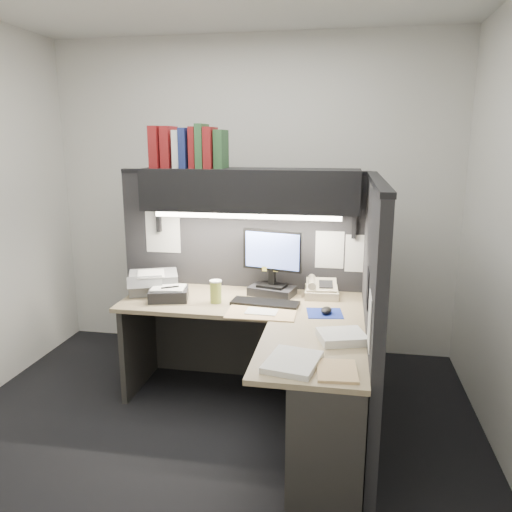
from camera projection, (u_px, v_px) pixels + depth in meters
name	position (u px, v px, depth m)	size (l,w,h in m)	color
floor	(210.00, 434.00, 3.21)	(3.50, 3.50, 0.00)	black
wall_back	(252.00, 199.00, 4.34)	(3.50, 0.04, 2.70)	silver
wall_front	(65.00, 314.00, 1.46)	(3.50, 0.04, 2.70)	silver
partition_back	(243.00, 277.00, 3.91)	(1.90, 0.06, 1.60)	black
partition_right	(371.00, 317.00, 3.03)	(0.06, 1.50, 1.60)	black
desk	(276.00, 377.00, 3.03)	(1.70, 1.53, 0.73)	#998261
overhead_shelf	(250.00, 190.00, 3.57)	(1.55, 0.34, 0.30)	black
task_light_tube	(246.00, 216.00, 3.47)	(0.04, 0.04, 1.32)	white
monitor	(272.00, 270.00, 3.64)	(0.45, 0.27, 0.49)	black
keyboard	(265.00, 303.00, 3.47)	(0.47, 0.16, 0.02)	black
mousepad	(325.00, 313.00, 3.29)	(0.23, 0.21, 0.00)	navy
mouse	(326.00, 310.00, 3.28)	(0.07, 0.11, 0.04)	black
telephone	(321.00, 290.00, 3.64)	(0.24, 0.25, 0.10)	beige
coffee_cup	(216.00, 292.00, 3.50)	(0.08, 0.08, 0.15)	#B2B749
printer	(154.00, 282.00, 3.76)	(0.35, 0.30, 0.14)	gray
notebook_stack	(169.00, 294.00, 3.57)	(0.27, 0.23, 0.08)	black
open_folder	(262.00, 312.00, 3.30)	(0.46, 0.30, 0.01)	tan
paper_stack_a	(342.00, 337.00, 2.84)	(0.26, 0.22, 0.05)	white
paper_stack_b	(293.00, 362.00, 2.54)	(0.25, 0.31, 0.03)	white
manila_stack	(337.00, 371.00, 2.46)	(0.20, 0.25, 0.01)	tan
binder_row	(189.00, 148.00, 3.58)	(0.53, 0.25, 0.31)	maroon
pinned_papers	(287.00, 258.00, 3.44)	(1.76, 1.31, 0.51)	white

